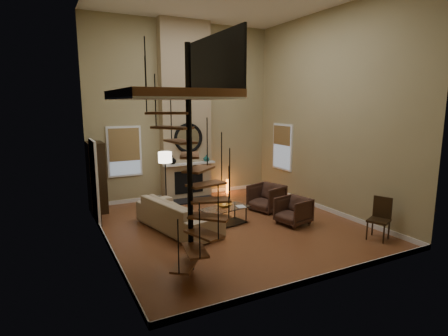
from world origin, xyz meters
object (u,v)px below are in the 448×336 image
hutch (97,178)px  sofa (177,214)px  armchair_far (295,210)px  side_chair (380,216)px  armchair_near (268,198)px  floor_lamp (165,162)px  accent_lamp (228,186)px  coffee_table (225,214)px

hutch → sofa: (1.47, -2.50, -0.55)m
armchair_far → side_chair: side_chair is taller
hutch → side_chair: hutch is taller
armchair_near → armchair_far: (-0.10, -1.35, 0.00)m
armchair_far → floor_lamp: size_ratio=0.44×
armchair_far → side_chair: bearing=21.4°
floor_lamp → accent_lamp: (2.50, 1.01, -1.16)m
hutch → coffee_table: (2.66, -2.73, -0.67)m
armchair_near → floor_lamp: bearing=-131.4°
side_chair → accent_lamp: bearing=102.4°
armchair_near → armchair_far: 1.36m
floor_lamp → side_chair: (3.64, -4.19, -0.89)m
armchair_near → floor_lamp: size_ratio=0.51×
accent_lamp → floor_lamp: bearing=-157.9°
armchair_near → armchair_far: bearing=-21.9°
sofa → floor_lamp: size_ratio=1.45×
sofa → side_chair: side_chair is taller
hutch → side_chair: (5.35, -5.13, -0.42)m
sofa → side_chair: 4.69m
floor_lamp → side_chair: bearing=-49.0°
armchair_far → armchair_near: bearing=164.7°
sofa → floor_lamp: bearing=-22.0°
sofa → side_chair: size_ratio=2.61×
floor_lamp → accent_lamp: floor_lamp is taller
armchair_far → hutch: bearing=-140.2°
sofa → side_chair: (3.88, -2.63, 0.13)m
armchair_near → armchair_far: armchair_near is taller
hutch → armchair_far: (4.28, -3.46, -0.60)m
side_chair → floor_lamp: bearing=131.0°
armchair_near → accent_lamp: bearing=166.5°
floor_lamp → sofa: bearing=-98.7°
sofa → hutch: bearing=17.2°
armchair_far → coffee_table: bearing=-125.5°
armchair_far → accent_lamp: (-0.07, 3.53, -0.10)m
hutch → side_chair: bearing=-43.8°
floor_lamp → armchair_far: bearing=-44.4°
armchair_far → floor_lamp: floor_lamp is taller
armchair_near → armchair_far: size_ratio=1.15×
accent_lamp → side_chair: side_chair is taller
hutch → coffee_table: 3.87m
sofa → side_chair: bearing=-137.4°
floor_lamp → side_chair: floor_lamp is taller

